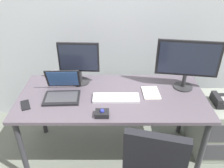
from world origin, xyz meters
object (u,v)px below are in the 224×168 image
(monitor_side, at_px, (79,61))
(trackball_mouse, at_px, (102,113))
(desk_phone, at_px, (221,101))
(paper_notepad, at_px, (151,93))
(cell_phone, at_px, (25,105))
(file_cabinet, at_px, (214,125))
(keyboard, at_px, (116,98))
(monitor_main, at_px, (188,61))
(coffee_mug, at_px, (55,76))
(laptop, at_px, (62,91))

(monitor_side, relative_size, trackball_mouse, 3.76)
(desk_phone, distance_m, paper_notepad, 0.71)
(monitor_side, bearing_deg, cell_phone, -137.40)
(paper_notepad, bearing_deg, trackball_mouse, -143.46)
(file_cabinet, relative_size, paper_notepad, 2.80)
(keyboard, bearing_deg, desk_phone, 7.82)
(monitor_main, relative_size, cell_phone, 3.95)
(file_cabinet, bearing_deg, coffee_mug, 174.29)
(trackball_mouse, bearing_deg, paper_notepad, 36.54)
(cell_phone, bearing_deg, paper_notepad, -14.03)
(monitor_main, bearing_deg, paper_notepad, -162.42)
(monitor_side, distance_m, paper_notepad, 0.74)
(desk_phone, bearing_deg, paper_notepad, -175.87)
(trackball_mouse, distance_m, coffee_mug, 0.74)
(paper_notepad, bearing_deg, keyboard, -164.40)
(coffee_mug, xyz_separation_m, cell_phone, (-0.17, -0.42, -0.05))
(monitor_side, distance_m, cell_phone, 0.62)
(paper_notepad, height_order, cell_phone, paper_notepad)
(file_cabinet, relative_size, keyboard, 1.42)
(desk_phone, xyz_separation_m, laptop, (-1.51, -0.09, 0.17))
(desk_phone, height_order, cell_phone, cell_phone)
(paper_notepad, relative_size, cell_phone, 1.46)
(trackball_mouse, xyz_separation_m, paper_notepad, (0.44, 0.32, -0.02))
(cell_phone, bearing_deg, keyboard, -16.51)
(file_cabinet, bearing_deg, monitor_side, 174.46)
(trackball_mouse, bearing_deg, desk_phone, 18.21)
(file_cabinet, height_order, laptop, laptop)
(monitor_main, relative_size, coffee_mug, 5.40)
(monitor_side, bearing_deg, monitor_main, -5.69)
(cell_phone, bearing_deg, laptop, 4.00)
(keyboard, relative_size, paper_notepad, 1.97)
(coffee_mug, xyz_separation_m, paper_notepad, (0.92, -0.23, -0.05))
(coffee_mug, relative_size, paper_notepad, 0.50)
(trackball_mouse, height_order, cell_phone, trackball_mouse)
(desk_phone, xyz_separation_m, monitor_side, (-1.37, 0.15, 0.35))
(monitor_main, xyz_separation_m, keyboard, (-0.64, -0.19, -0.26))
(desk_phone, xyz_separation_m, paper_notepad, (-0.70, -0.05, 0.12))
(trackball_mouse, relative_size, coffee_mug, 1.06)
(laptop, xyz_separation_m, cell_phone, (-0.29, -0.15, -0.05))
(cell_phone, bearing_deg, trackball_mouse, -35.36)
(keyboard, bearing_deg, monitor_side, 140.18)
(trackball_mouse, bearing_deg, cell_phone, 168.48)
(monitor_main, relative_size, paper_notepad, 2.69)
(monitor_main, distance_m, keyboard, 0.72)
(desk_phone, height_order, coffee_mug, coffee_mug)
(file_cabinet, xyz_separation_m, desk_phone, (-0.01, -0.02, 0.33))
(trackball_mouse, bearing_deg, coffee_mug, 131.29)
(coffee_mug, bearing_deg, desk_phone, -6.31)
(monitor_side, height_order, keyboard, monitor_side)
(desk_phone, bearing_deg, keyboard, -172.18)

